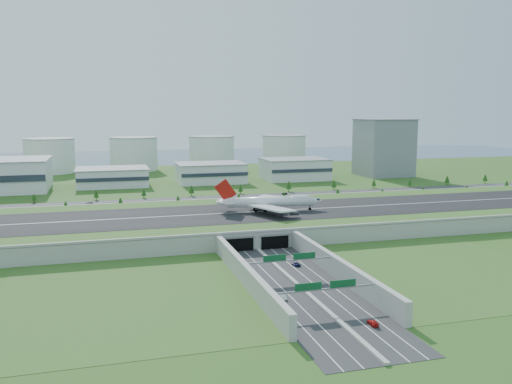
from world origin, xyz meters
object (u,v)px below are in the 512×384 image
object	(u,v)px
car_6	(375,193)
car_5	(284,194)
boeing_747	(270,202)
car_3	(373,323)
car_0	(253,270)
fuel_tank_a	(50,156)
car_7	(90,202)
car_1	(283,296)
office_tower	(384,148)
car_2	(296,264)

from	to	relation	value
car_6	car_5	bearing A→B (deg)	102.05
boeing_747	car_6	xyz separation A→B (m)	(112.91, 88.94, -12.53)
car_5	car_3	bearing A→B (deg)	-22.13
car_0	boeing_747	bearing A→B (deg)	46.12
fuel_tank_a	car_7	xyz separation A→B (m)	(42.65, -207.41, -16.67)
car_0	car_6	distance (m)	226.51
boeing_747	car_5	xyz separation A→B (m)	(44.12, 103.83, -12.56)
car_3	car_6	size ratio (longest dim) A/B	0.98
car_0	car_5	size ratio (longest dim) A/B	1.00
fuel_tank_a	car_1	distance (m)	440.43
office_tower	car_1	distance (m)	376.12
fuel_tank_a	car_1	bearing A→B (deg)	-75.49
car_3	car_7	distance (m)	262.47
office_tower	car_6	distance (m)	127.04
car_7	office_tower	bearing A→B (deg)	114.00
office_tower	fuel_tank_a	xyz separation A→B (m)	(-320.00, 115.00, -10.00)
boeing_747	car_6	world-z (taller)	boeing_747
fuel_tank_a	boeing_747	size ratio (longest dim) A/B	0.82
car_3	car_5	size ratio (longest dim) A/B	1.21
car_7	car_3	bearing A→B (deg)	24.77
car_2	car_3	size ratio (longest dim) A/B	0.94
fuel_tank_a	car_0	distance (m)	408.79
boeing_747	car_7	world-z (taller)	boeing_747
car_1	boeing_747	bearing A→B (deg)	80.48
car_6	car_7	xyz separation A→B (m)	(-211.99, 13.23, -0.04)
car_0	car_1	xyz separation A→B (m)	(1.69, -32.33, 0.12)
car_7	car_1	bearing A→B (deg)	22.76
fuel_tank_a	car_6	xyz separation A→B (m)	(254.64, -220.64, -16.63)
boeing_747	car_0	distance (m)	91.34
car_7	fuel_tank_a	bearing A→B (deg)	-162.80
car_3	car_7	world-z (taller)	car_3
boeing_747	car_5	size ratio (longest dim) A/B	13.99
office_tower	car_5	xyz separation A→B (m)	(-134.14, -90.75, -26.66)
car_0	car_7	xyz separation A→B (m)	(-65.92, 186.35, -0.03)
fuel_tank_a	car_0	bearing A→B (deg)	-74.58
car_3	car_5	world-z (taller)	car_3
car_0	car_1	distance (m)	32.38
car_2	car_6	distance (m)	210.93
office_tower	car_3	bearing A→B (deg)	-119.31
fuel_tank_a	car_6	bearing A→B (deg)	-40.91
car_3	car_7	bearing A→B (deg)	-67.45
boeing_747	office_tower	bearing A→B (deg)	55.46
fuel_tank_a	car_2	xyz separation A→B (m)	(128.33, -389.57, -16.69)
boeing_747	car_3	bearing A→B (deg)	-87.06
office_tower	car_7	xyz separation A→B (m)	(-277.35, -92.41, -26.67)
boeing_747	car_3	distance (m)	146.81
car_7	car_6	bearing A→B (deg)	92.01
car_2	car_3	world-z (taller)	car_3
car_1	car_5	distance (m)	232.95
boeing_747	car_6	size ratio (longest dim) A/B	11.33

